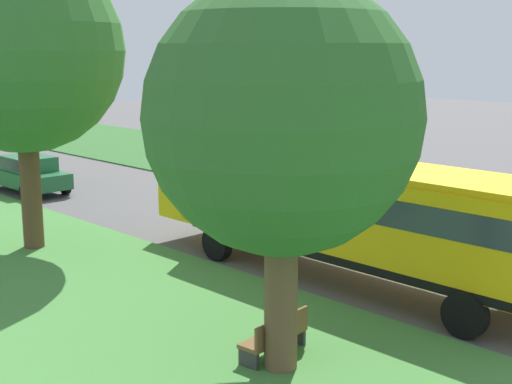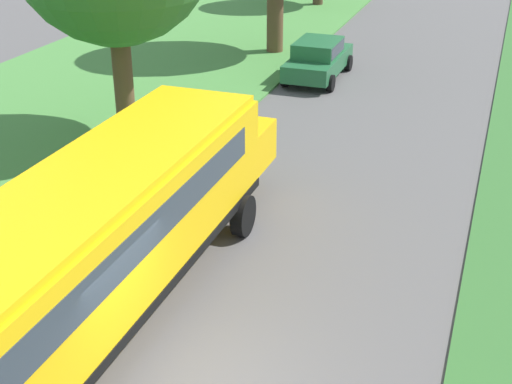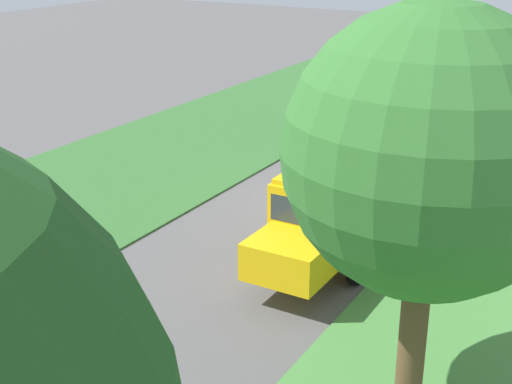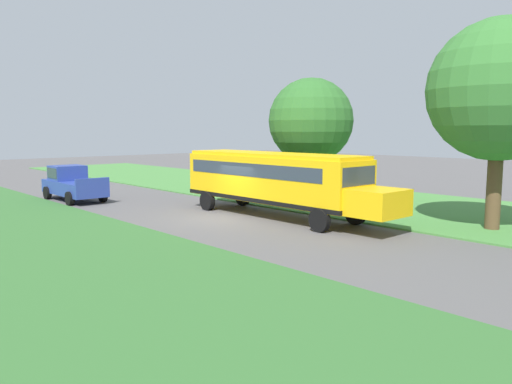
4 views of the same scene
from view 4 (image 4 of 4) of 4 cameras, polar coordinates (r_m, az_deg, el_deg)
ground_plane at (r=24.36m, az=-4.19°, el=-3.04°), size 120.00×120.00×0.00m
grass_verge at (r=31.44m, az=10.31°, el=-0.78°), size 12.00×80.00×0.08m
grass_far_side at (r=20.21m, az=-24.82°, el=-5.68°), size 10.00×80.00×0.07m
school_bus at (r=24.52m, az=2.28°, el=1.58°), size 2.84×12.42×3.16m
pickup_truck at (r=32.56m, az=-20.28°, el=1.00°), size 2.28×5.40×2.10m
oak_tree_beside_bus at (r=29.65m, az=6.27°, el=8.18°), size 4.99×4.99×7.33m
oak_tree_roadside_mid at (r=23.54m, az=25.81°, el=10.33°), size 5.91×5.91×8.88m
stop_sign at (r=33.07m, az=-6.26°, el=2.63°), size 0.08×0.68×2.74m
park_bench at (r=29.52m, az=6.39°, el=-0.36°), size 1.64×0.65×0.92m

